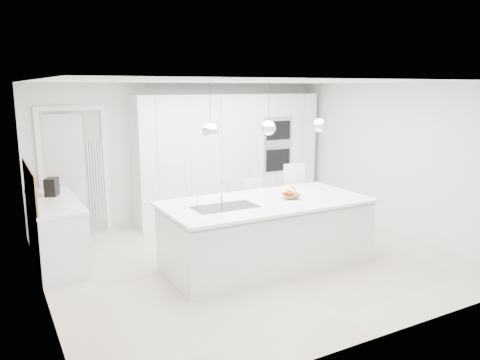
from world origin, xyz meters
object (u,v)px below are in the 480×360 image
fruit_bowl (291,196)px  espresso_machine (52,187)px  island_base (267,234)px  bar_stool_right (299,201)px  bar_stool_left (257,211)px

fruit_bowl → espresso_machine: bearing=148.4°
island_base → bar_stool_right: bar_stool_right is taller
espresso_machine → bar_stool_left: 3.08m
bar_stool_right → fruit_bowl: bearing=-124.7°
fruit_bowl → espresso_machine: (-2.91, 1.79, 0.10)m
island_base → fruit_bowl: (0.38, -0.02, 0.50)m
fruit_bowl → espresso_machine: espresso_machine is taller
island_base → bar_stool_left: size_ratio=2.84×
island_base → bar_stool_left: (0.38, 0.93, 0.06)m
island_base → bar_stool_right: bearing=35.7°
island_base → bar_stool_left: bearing=67.5°
bar_stool_left → espresso_machine: bearing=173.1°
fruit_bowl → espresso_machine: 3.41m
fruit_bowl → island_base: bearing=177.3°
island_base → espresso_machine: bearing=145.0°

